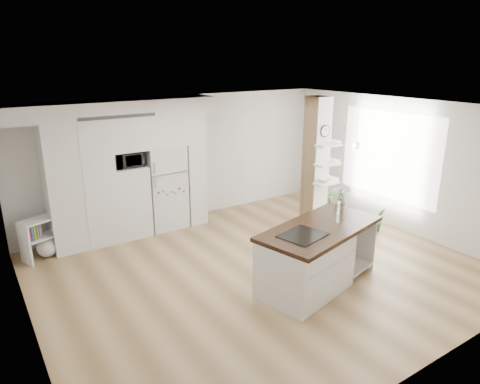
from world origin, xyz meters
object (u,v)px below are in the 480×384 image
object	(u,v)px
refrigerator	(165,187)
floor_plant_a	(378,220)
bookshelf	(43,241)
kitchen_island	(310,259)

from	to	relation	value
refrigerator	floor_plant_a	size ratio (longest dim) A/B	3.41
refrigerator	floor_plant_a	bearing A→B (deg)	-37.04
bookshelf	floor_plant_a	world-z (taller)	bookshelf
kitchen_island	bookshelf	size ratio (longest dim) A/B	3.10
refrigerator	bookshelf	size ratio (longest dim) A/B	2.34
bookshelf	floor_plant_a	bearing A→B (deg)	-44.36
kitchen_island	floor_plant_a	world-z (taller)	kitchen_island
kitchen_island	bookshelf	distance (m)	4.72
refrigerator	floor_plant_a	xyz separation A→B (m)	(3.52, -2.66, -0.62)
bookshelf	floor_plant_a	distance (m)	6.47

